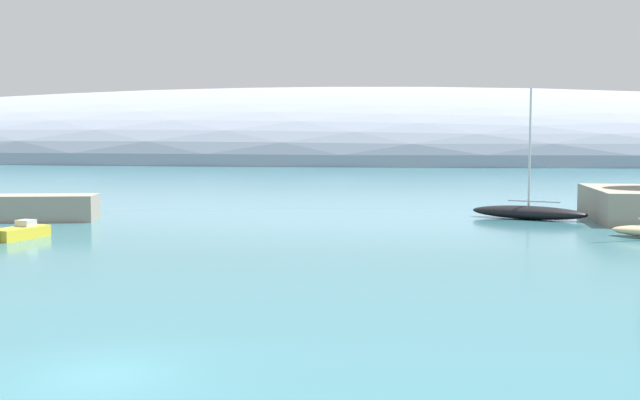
% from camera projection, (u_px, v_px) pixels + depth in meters
% --- Properties ---
extents(water, '(600.00, 600.00, 0.00)m').
position_uv_depth(water, '(102.00, 375.00, 19.53)').
color(water, '#38727F').
rests_on(water, ground).
extents(distant_ridge, '(384.71, 87.81, 37.76)m').
position_uv_depth(distant_ridge, '(304.00, 161.00, 202.37)').
color(distant_ridge, '#8E99AD').
rests_on(distant_ridge, ground).
extents(sailboat_black_mid_mooring, '(8.63, 5.00, 9.59)m').
position_uv_depth(sailboat_black_mid_mooring, '(528.00, 212.00, 56.82)').
color(sailboat_black_mid_mooring, black).
rests_on(sailboat_black_mid_mooring, water).
extents(motorboat_yellow_foreground, '(2.32, 4.19, 1.08)m').
position_uv_depth(motorboat_yellow_foreground, '(19.00, 232.00, 45.76)').
color(motorboat_yellow_foreground, yellow).
rests_on(motorboat_yellow_foreground, water).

